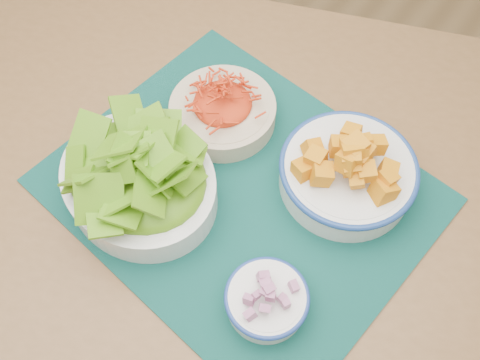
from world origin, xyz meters
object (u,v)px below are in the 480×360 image
at_px(lettuce_bowl, 137,175).
at_px(placemat, 240,190).
at_px(carrot_bowl, 223,108).
at_px(onion_bowl, 267,298).
at_px(table, 218,198).
at_px(squash_bowl, 349,168).

bearing_deg(lettuce_bowl, placemat, 48.18).
height_order(carrot_bowl, onion_bowl, carrot_bowl).
xyz_separation_m(table, carrot_bowl, (-0.05, 0.09, 0.13)).
bearing_deg(lettuce_bowl, onion_bowl, 2.22).
height_order(table, placemat, placemat).
bearing_deg(onion_bowl, lettuce_bowl, 172.64).
distance_m(table, placemat, 0.11).
relative_size(table, squash_bowl, 6.82).
bearing_deg(placemat, table, 178.39).
xyz_separation_m(placemat, onion_bowl, (0.14, -0.13, 0.03)).
bearing_deg(lettuce_bowl, squash_bowl, 48.97).
xyz_separation_m(table, onion_bowl, (0.20, -0.14, 0.13)).
xyz_separation_m(placemat, lettuce_bowl, (-0.12, -0.10, 0.06)).
bearing_deg(placemat, lettuce_bowl, -135.48).
relative_size(table, placemat, 2.63).
height_order(placemat, lettuce_bowl, lettuce_bowl).
height_order(placemat, onion_bowl, onion_bowl).
bearing_deg(table, squash_bowl, 7.48).
relative_size(placemat, carrot_bowl, 2.51).
relative_size(table, lettuce_bowl, 5.04).
relative_size(carrot_bowl, onion_bowl, 1.77).
bearing_deg(onion_bowl, squash_bowl, 93.05).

